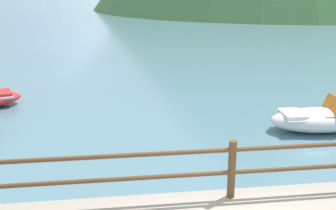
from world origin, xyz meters
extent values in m
plane|color=slate|center=(0.00, 40.00, 0.00)|extent=(200.00, 200.00, 0.00)
cylinder|color=brown|center=(0.00, 1.55, 0.88)|extent=(0.12, 0.12, 0.95)
cylinder|color=brown|center=(0.00, 1.55, 1.21)|extent=(23.80, 0.07, 0.07)
cylinder|color=brown|center=(0.00, 1.55, 0.83)|extent=(23.80, 0.07, 0.07)
ellipsoid|color=white|center=(3.35, 5.17, 0.29)|extent=(2.51, 1.28, 0.59)
cube|color=silver|center=(3.35, 5.17, 0.40)|extent=(1.96, 1.05, 0.06)
cube|color=orange|center=(3.55, 5.39, 0.47)|extent=(0.42, 0.42, 0.08)
cube|color=orange|center=(3.73, 5.38, 0.69)|extent=(0.23, 0.41, 0.43)
cube|color=orange|center=(3.52, 4.94, 0.47)|extent=(0.42, 0.42, 0.08)
cube|color=white|center=(2.68, 5.22, 0.46)|extent=(0.59, 0.83, 0.12)
cube|color=red|center=(-5.28, 8.59, 0.38)|extent=(0.75, 0.91, 0.12)
camera|label=1|loc=(-1.70, -3.85, 3.62)|focal=42.37mm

